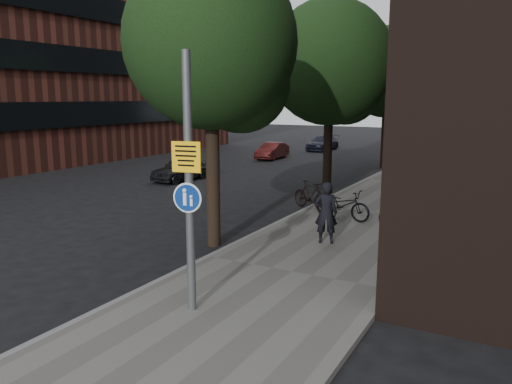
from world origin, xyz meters
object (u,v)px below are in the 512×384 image
Objects in this scene: pedestrian at (326,213)px; parked_car_near at (182,169)px; parked_bike_facade_near at (411,214)px; signpost at (189,184)px.

parked_car_near is at bearing -53.54° from pedestrian.
pedestrian is 0.91× the size of parked_bike_facade_near.
pedestrian is at bearing 130.76° from parked_bike_facade_near.
pedestrian is at bearing -30.28° from parked_car_near.
parked_car_near is (-10.02, 6.96, -0.37)m from pedestrian.
signpost reaches higher than parked_bike_facade_near.
signpost is at bearing 64.41° from pedestrian.
parked_bike_facade_near is 12.53m from parked_car_near.
signpost reaches higher than parked_car_near.
pedestrian is 3.03m from parked_bike_facade_near.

